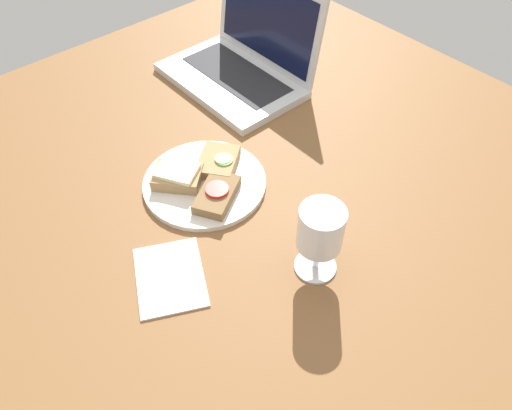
# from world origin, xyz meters

# --- Properties ---
(wooden_table) EXTENTS (1.40, 1.40, 0.03)m
(wooden_table) POSITION_xyz_m (0.00, 0.00, 0.01)
(wooden_table) COLOR brown
(wooden_table) RESTS_ON ground
(plate) EXTENTS (0.24, 0.24, 0.01)m
(plate) POSITION_xyz_m (-0.05, -0.07, 0.04)
(plate) COLOR silver
(plate) RESTS_ON wooden_table
(sandwich_with_cucumber) EXTENTS (0.12, 0.12, 0.03)m
(sandwich_with_cucumber) POSITION_xyz_m (-0.07, -0.02, 0.05)
(sandwich_with_cucumber) COLOR #A88456
(sandwich_with_cucumber) RESTS_ON plate
(sandwich_with_cheese) EXTENTS (0.12, 0.11, 0.03)m
(sandwich_with_cheese) POSITION_xyz_m (-0.09, -0.11, 0.06)
(sandwich_with_cheese) COLOR #A88456
(sandwich_with_cheese) RESTS_ON plate
(sandwich_with_tomato) EXTENTS (0.11, 0.12, 0.03)m
(sandwich_with_tomato) POSITION_xyz_m (-0.00, -0.08, 0.05)
(sandwich_with_tomato) COLOR brown
(sandwich_with_tomato) RESTS_ON plate
(wine_glass) EXTENTS (0.08, 0.08, 0.14)m
(wine_glass) POSITION_xyz_m (0.23, -0.05, 0.13)
(wine_glass) COLOR white
(wine_glass) RESTS_ON wooden_table
(laptop) EXTENTS (0.35, 0.25, 0.23)m
(laptop) POSITION_xyz_m (-0.29, 0.23, 0.08)
(laptop) COLOR silver
(laptop) RESTS_ON wooden_table
(napkin) EXTENTS (0.18, 0.17, 0.00)m
(napkin) POSITION_xyz_m (0.08, -0.25, 0.03)
(napkin) COLOR white
(napkin) RESTS_ON wooden_table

